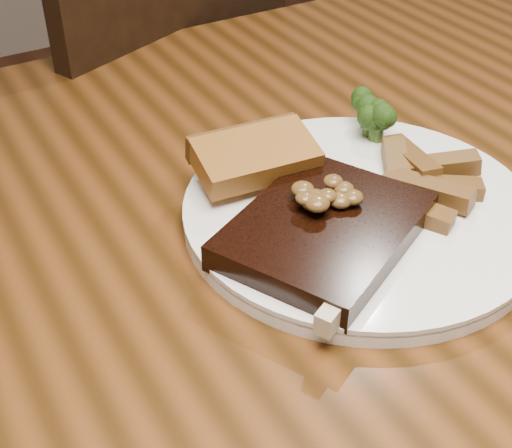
{
  "coord_description": "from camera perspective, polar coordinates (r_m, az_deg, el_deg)",
  "views": [
    {
      "loc": [
        -0.2,
        -0.38,
        1.11
      ],
      "look_at": [
        0.02,
        -0.0,
        0.78
      ],
      "focal_mm": 50.0,
      "sensor_mm": 36.0,
      "label": 1
    }
  ],
  "objects": [
    {
      "name": "dining_table",
      "position": [
        0.63,
        -1.45,
        -9.47
      ],
      "size": [
        1.6,
        0.9,
        0.75
      ],
      "color": "#532B10",
      "rests_on": "ground"
    },
    {
      "name": "chair_far",
      "position": [
        1.19,
        -9.23,
        5.58
      ],
      "size": [
        0.56,
        0.56,
        0.9
      ],
      "rotation": [
        0.0,
        0.0,
        3.54
      ],
      "color": "black",
      "rests_on": "ground"
    },
    {
      "name": "plate",
      "position": [
        0.61,
        8.25,
        0.87
      ],
      "size": [
        0.33,
        0.33,
        0.01
      ],
      "primitive_type": "cylinder",
      "rotation": [
        0.0,
        0.0,
        0.12
      ],
      "color": "white",
      "rests_on": "dining_table"
    },
    {
      "name": "steak",
      "position": [
        0.56,
        5.52,
        -0.56
      ],
      "size": [
        0.2,
        0.18,
        0.02
      ],
      "primitive_type": "cube",
      "rotation": [
        0.0,
        0.0,
        0.47
      ],
      "color": "black",
      "rests_on": "plate"
    },
    {
      "name": "steak_bone",
      "position": [
        0.53,
        8.87,
        -4.01
      ],
      "size": [
        0.13,
        0.07,
        0.02
      ],
      "primitive_type": "cube",
      "rotation": [
        0.0,
        0.0,
        0.47
      ],
      "color": "#C2BA96",
      "rests_on": "plate"
    },
    {
      "name": "mushroom_pile",
      "position": [
        0.55,
        5.36,
        2.42
      ],
      "size": [
        0.06,
        0.06,
        0.03
      ],
      "primitive_type": null,
      "color": "brown",
      "rests_on": "steak"
    },
    {
      "name": "garlic_bread",
      "position": [
        0.62,
        -0.02,
        3.9
      ],
      "size": [
        0.11,
        0.07,
        0.02
      ],
      "primitive_type": "cube",
      "rotation": [
        0.0,
        0.0,
        -0.09
      ],
      "color": "#96551B",
      "rests_on": "plate"
    },
    {
      "name": "potato_wedges",
      "position": [
        0.63,
        13.32,
        3.5
      ],
      "size": [
        0.1,
        0.1,
        0.02
      ],
      "primitive_type": null,
      "color": "brown",
      "rests_on": "plate"
    },
    {
      "name": "broccoli_cluster",
      "position": [
        0.69,
        8.89,
        8.22
      ],
      "size": [
        0.06,
        0.06,
        0.04
      ],
      "primitive_type": null,
      "color": "#1F3D0D",
      "rests_on": "plate"
    }
  ]
}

